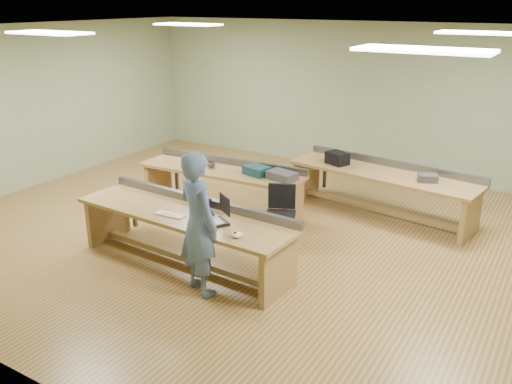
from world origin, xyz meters
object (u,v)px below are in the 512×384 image
(drinks_can, at_px, (205,162))
(parts_bin_grey, at_px, (282,176))
(workbench_mid, at_px, (222,180))
(laptop_base, at_px, (216,222))
(mug, at_px, (211,165))
(task_chair, at_px, (281,224))
(parts_bin_teal, at_px, (257,170))
(workbench_back, at_px, (383,182))
(workbench_front, at_px, (185,225))
(person, at_px, (199,224))
(camera_bag, at_px, (201,205))

(drinks_can, bearing_deg, parts_bin_grey, 0.82)
(workbench_mid, bearing_deg, laptop_base, -59.98)
(laptop_base, relative_size, mug, 2.27)
(task_chair, relative_size, parts_bin_teal, 2.30)
(parts_bin_teal, distance_m, parts_bin_grey, 0.47)
(workbench_back, distance_m, mug, 2.84)
(workbench_front, distance_m, person, 0.84)
(workbench_front, height_order, task_chair, task_chair)
(parts_bin_grey, bearing_deg, mug, -177.05)
(person, xyz_separation_m, parts_bin_teal, (-0.64, 2.37, -0.08))
(parts_bin_grey, bearing_deg, workbench_front, -103.01)
(drinks_can, bearing_deg, workbench_front, -60.86)
(laptop_base, bearing_deg, workbench_front, -157.18)
(parts_bin_teal, bearing_deg, camera_bag, -83.73)
(person, xyz_separation_m, camera_bag, (-0.44, 0.63, -0.05))
(workbench_back, relative_size, mug, 24.59)
(parts_bin_teal, xyz_separation_m, drinks_can, (-1.00, -0.03, -0.01))
(person, xyz_separation_m, parts_bin_grey, (-0.17, 2.36, -0.08))
(laptop_base, bearing_deg, mug, 159.56)
(workbench_back, relative_size, camera_bag, 12.52)
(parts_bin_grey, relative_size, mug, 3.45)
(person, height_order, laptop_base, person)
(workbench_back, distance_m, camera_bag, 3.32)
(laptop_base, bearing_deg, person, -54.38)
(parts_bin_grey, distance_m, mug, 1.30)
(task_chair, bearing_deg, parts_bin_teal, 116.25)
(parts_bin_grey, bearing_deg, camera_bag, -99.05)
(person, bearing_deg, parts_bin_teal, -52.14)
(laptop_base, xyz_separation_m, mug, (-1.45, 1.90, 0.04))
(laptop_base, bearing_deg, drinks_can, 161.87)
(parts_bin_grey, height_order, drinks_can, parts_bin_grey)
(laptop_base, height_order, camera_bag, camera_bag)
(person, bearing_deg, drinks_can, -32.22)
(workbench_front, distance_m, parts_bin_grey, 1.94)
(workbench_front, height_order, parts_bin_teal, parts_bin_teal)
(workbench_back, relative_size, task_chair, 3.65)
(workbench_mid, relative_size, parts_bin_teal, 7.47)
(camera_bag, height_order, parts_bin_grey, camera_bag)
(workbench_back, relative_size, drinks_can, 27.90)
(camera_bag, relative_size, mug, 1.96)
(workbench_back, bearing_deg, workbench_mid, -144.09)
(camera_bag, xyz_separation_m, parts_bin_grey, (0.28, 1.73, -0.03))
(laptop_base, distance_m, task_chair, 1.38)
(workbench_front, relative_size, parts_bin_grey, 7.12)
(laptop_base, xyz_separation_m, drinks_can, (-1.61, 1.95, 0.04))
(workbench_mid, distance_m, camera_bag, 1.93)
(parts_bin_grey, bearing_deg, laptop_base, -85.77)
(workbench_front, bearing_deg, task_chair, 59.52)
(drinks_can, bearing_deg, person, -55.09)
(mug, bearing_deg, parts_bin_teal, 5.35)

